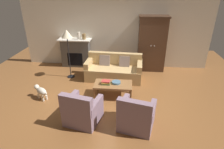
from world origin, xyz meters
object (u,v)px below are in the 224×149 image
(fireplace, at_px, (76,52))
(couch, at_px, (114,70))
(fruit_bowl, at_px, (116,82))
(mantel_vase_bronze, at_px, (84,37))
(dog, at_px, (41,91))
(armoire, at_px, (152,44))
(floor_lamp, at_px, (67,37))
(mantel_vase_cream, at_px, (79,36))
(coffee_table, at_px, (113,85))
(book_stack, at_px, (106,82))
(armchair_near_left, at_px, (82,111))
(armchair_near_right, at_px, (136,116))

(fireplace, height_order, couch, fireplace)
(fruit_bowl, relative_size, mantel_vase_bronze, 1.24)
(fruit_bowl, bearing_deg, dog, -170.52)
(armoire, xyz_separation_m, floor_lamp, (-2.89, -0.95, 0.45))
(armoire, height_order, mantel_vase_cream, armoire)
(coffee_table, xyz_separation_m, fruit_bowl, (0.09, 0.04, 0.08))
(fireplace, relative_size, coffee_table, 1.15)
(book_stack, bearing_deg, mantel_vase_cream, 120.39)
(couch, bearing_deg, coffee_table, -86.40)
(fireplace, height_order, coffee_table, fireplace)
(floor_lamp, bearing_deg, coffee_table, -35.53)
(book_stack, bearing_deg, dog, -171.46)
(fireplace, height_order, armoire, armoire)
(armoire, xyz_separation_m, fruit_bowl, (-1.17, -2.08, -0.58))
(coffee_table, xyz_separation_m, armchair_near_left, (-0.63, -1.23, -0.05))
(couch, height_order, fruit_bowl, couch)
(coffee_table, relative_size, armchair_near_left, 1.19)
(fireplace, relative_size, book_stack, 4.92)
(armoire, height_order, book_stack, armoire)
(fireplace, xyz_separation_m, floor_lamp, (0.06, -1.03, 0.91))
(armchair_near_left, bearing_deg, fireplace, 107.12)
(couch, distance_m, floor_lamp, 1.94)
(armoire, distance_m, mantel_vase_bronze, 2.58)
(fireplace, bearing_deg, fruit_bowl, -50.50)
(book_stack, distance_m, mantel_vase_bronze, 2.59)
(book_stack, distance_m, armchair_near_left, 1.28)
(mantel_vase_cream, bearing_deg, armoire, -1.24)
(armoire, xyz_separation_m, book_stack, (-1.47, -2.16, -0.55))
(fireplace, height_order, armchair_near_right, fireplace)
(armchair_near_right, relative_size, dog, 1.89)
(mantel_vase_bronze, bearing_deg, armchair_near_right, -60.67)
(armoire, distance_m, mantel_vase_cream, 2.78)
(coffee_table, relative_size, mantel_vase_bronze, 5.21)
(armoire, relative_size, book_stack, 7.99)
(book_stack, xyz_separation_m, floor_lamp, (-1.42, 1.20, 1.00))
(armchair_near_right, bearing_deg, coffee_table, 116.46)
(mantel_vase_cream, bearing_deg, mantel_vase_bronze, 0.00)
(fruit_bowl, distance_m, dog, 2.20)
(armchair_near_left, bearing_deg, dog, 147.60)
(fruit_bowl, xyz_separation_m, mantel_vase_cream, (-1.60, 2.14, 0.81))
(armoire, bearing_deg, fruit_bowl, -119.50)
(armoire, distance_m, couch, 1.77)
(armoire, distance_m, armchair_near_left, 3.91)
(armchair_near_right, bearing_deg, fireplace, 123.73)
(armoire, xyz_separation_m, armchair_near_right, (-0.61, -3.42, -0.71))
(book_stack, bearing_deg, floor_lamp, 139.82)
(couch, height_order, coffee_table, couch)
(coffee_table, bearing_deg, armoire, 59.24)
(mantel_vase_cream, distance_m, armchair_near_right, 4.20)
(coffee_table, bearing_deg, book_stack, -170.00)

